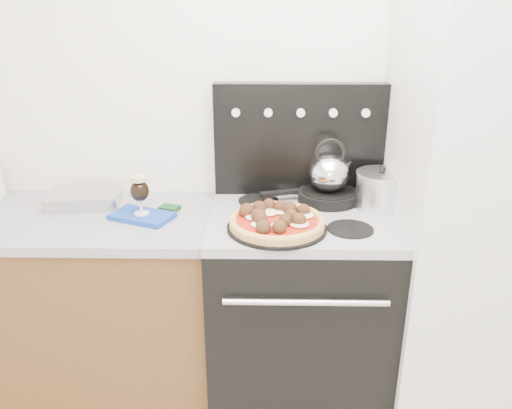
{
  "coord_description": "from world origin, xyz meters",
  "views": [
    {
      "loc": [
        -0.07,
        -0.74,
        1.72
      ],
      "look_at": [
        -0.11,
        1.05,
        1.01
      ],
      "focal_mm": 35.0,
      "sensor_mm": 36.0,
      "label": 1
    }
  ],
  "objects_px": {
    "oven_mitt": "(142,216)",
    "skillet": "(328,196)",
    "base_cabinet": "(57,309)",
    "tea_kettle": "(329,170)",
    "pizza_pan": "(277,227)",
    "fridge": "(474,211)",
    "stove_body": "(298,312)",
    "stock_pot": "(380,191)",
    "beer_glass": "(140,195)",
    "pizza": "(277,220)"
  },
  "relations": [
    {
      "from": "oven_mitt",
      "to": "stove_body",
      "type": "bearing_deg",
      "value": 0.74
    },
    {
      "from": "base_cabinet",
      "to": "oven_mitt",
      "type": "height_order",
      "value": "oven_mitt"
    },
    {
      "from": "oven_mitt",
      "to": "fridge",
      "type": "bearing_deg",
      "value": -0.69
    },
    {
      "from": "beer_glass",
      "to": "tea_kettle",
      "type": "bearing_deg",
      "value": 11.66
    },
    {
      "from": "base_cabinet",
      "to": "stove_body",
      "type": "relative_size",
      "value": 1.65
    },
    {
      "from": "oven_mitt",
      "to": "pizza_pan",
      "type": "bearing_deg",
      "value": -13.93
    },
    {
      "from": "fridge",
      "to": "skillet",
      "type": "bearing_deg",
      "value": 162.56
    },
    {
      "from": "stove_body",
      "to": "fridge",
      "type": "height_order",
      "value": "fridge"
    },
    {
      "from": "pizza_pan",
      "to": "skillet",
      "type": "distance_m",
      "value": 0.38
    },
    {
      "from": "base_cabinet",
      "to": "fridge",
      "type": "bearing_deg",
      "value": -1.59
    },
    {
      "from": "tea_kettle",
      "to": "beer_glass",
      "type": "bearing_deg",
      "value": -173.95
    },
    {
      "from": "base_cabinet",
      "to": "pizza_pan",
      "type": "xyz_separation_m",
      "value": [
        1.0,
        -0.17,
        0.5
      ]
    },
    {
      "from": "tea_kettle",
      "to": "pizza",
      "type": "bearing_deg",
      "value": -133.08
    },
    {
      "from": "beer_glass",
      "to": "base_cabinet",
      "type": "bearing_deg",
      "value": 175.63
    },
    {
      "from": "beer_glass",
      "to": "skillet",
      "type": "relative_size",
      "value": 0.64
    },
    {
      "from": "base_cabinet",
      "to": "skillet",
      "type": "xyz_separation_m",
      "value": [
        1.23,
        0.13,
        0.51
      ]
    },
    {
      "from": "base_cabinet",
      "to": "stock_pot",
      "type": "relative_size",
      "value": 7.02
    },
    {
      "from": "skillet",
      "to": "tea_kettle",
      "type": "relative_size",
      "value": 1.32
    },
    {
      "from": "stove_body",
      "to": "pizza_pan",
      "type": "distance_m",
      "value": 0.52
    },
    {
      "from": "fridge",
      "to": "pizza_pan",
      "type": "height_order",
      "value": "fridge"
    },
    {
      "from": "pizza_pan",
      "to": "fridge",
      "type": "bearing_deg",
      "value": 8.67
    },
    {
      "from": "oven_mitt",
      "to": "pizza_pan",
      "type": "relative_size",
      "value": 0.65
    },
    {
      "from": "stove_body",
      "to": "skillet",
      "type": "distance_m",
      "value": 0.54
    },
    {
      "from": "base_cabinet",
      "to": "tea_kettle",
      "type": "relative_size",
      "value": 7.25
    },
    {
      "from": "base_cabinet",
      "to": "oven_mitt",
      "type": "xyz_separation_m",
      "value": [
        0.44,
        -0.03,
        0.48
      ]
    },
    {
      "from": "stove_body",
      "to": "skillet",
      "type": "bearing_deg",
      "value": 50.58
    },
    {
      "from": "stove_body",
      "to": "pizza_pan",
      "type": "bearing_deg",
      "value": -125.33
    },
    {
      "from": "oven_mitt",
      "to": "skillet",
      "type": "xyz_separation_m",
      "value": [
        0.79,
        0.16,
        0.03
      ]
    },
    {
      "from": "beer_glass",
      "to": "pizza_pan",
      "type": "bearing_deg",
      "value": -13.93
    },
    {
      "from": "pizza_pan",
      "to": "stock_pot",
      "type": "bearing_deg",
      "value": 27.37
    },
    {
      "from": "stove_body",
      "to": "beer_glass",
      "type": "xyz_separation_m",
      "value": [
        -0.67,
        -0.01,
        0.57
      ]
    },
    {
      "from": "oven_mitt",
      "to": "skillet",
      "type": "height_order",
      "value": "skillet"
    },
    {
      "from": "stove_body",
      "to": "skillet",
      "type": "xyz_separation_m",
      "value": [
        0.13,
        0.15,
        0.5
      ]
    },
    {
      "from": "pizza_pan",
      "to": "skillet",
      "type": "height_order",
      "value": "skillet"
    },
    {
      "from": "fridge",
      "to": "oven_mitt",
      "type": "height_order",
      "value": "fridge"
    },
    {
      "from": "stove_body",
      "to": "fridge",
      "type": "xyz_separation_m",
      "value": [
        0.7,
        -0.03,
        0.51
      ]
    },
    {
      "from": "stove_body",
      "to": "pizza_pan",
      "type": "xyz_separation_m",
      "value": [
        -0.1,
        -0.15,
        0.49
      ]
    },
    {
      "from": "fridge",
      "to": "base_cabinet",
      "type": "bearing_deg",
      "value": 178.41
    },
    {
      "from": "fridge",
      "to": "pizza",
      "type": "height_order",
      "value": "fridge"
    },
    {
      "from": "stove_body",
      "to": "stock_pot",
      "type": "xyz_separation_m",
      "value": [
        0.34,
        0.08,
        0.56
      ]
    },
    {
      "from": "base_cabinet",
      "to": "beer_glass",
      "type": "bearing_deg",
      "value": -4.37
    },
    {
      "from": "beer_glass",
      "to": "pizza",
      "type": "height_order",
      "value": "beer_glass"
    },
    {
      "from": "fridge",
      "to": "pizza_pan",
      "type": "bearing_deg",
      "value": -171.33
    },
    {
      "from": "pizza",
      "to": "stock_pot",
      "type": "height_order",
      "value": "stock_pot"
    },
    {
      "from": "fridge",
      "to": "skillet",
      "type": "relative_size",
      "value": 7.18
    },
    {
      "from": "base_cabinet",
      "to": "stove_body",
      "type": "xyz_separation_m",
      "value": [
        1.1,
        -0.02,
        0.01
      ]
    },
    {
      "from": "oven_mitt",
      "to": "pizza_pan",
      "type": "xyz_separation_m",
      "value": [
        0.56,
        -0.14,
        0.02
      ]
    },
    {
      "from": "fridge",
      "to": "tea_kettle",
      "type": "xyz_separation_m",
      "value": [
        -0.57,
        0.18,
        0.12
      ]
    },
    {
      "from": "pizza_pan",
      "to": "oven_mitt",
      "type": "bearing_deg",
      "value": 166.07
    },
    {
      "from": "pizza_pan",
      "to": "tea_kettle",
      "type": "xyz_separation_m",
      "value": [
        0.23,
        0.3,
        0.14
      ]
    }
  ]
}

